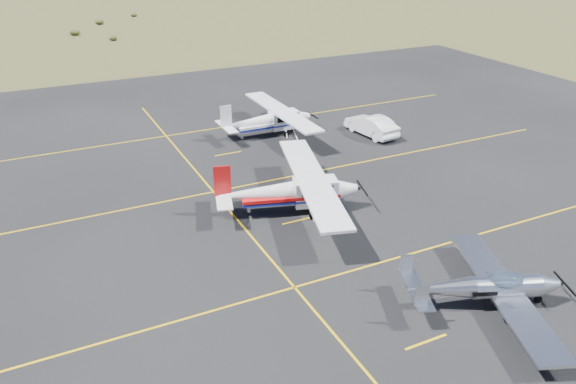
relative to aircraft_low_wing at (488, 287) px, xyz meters
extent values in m
plane|color=#383D1C|center=(-0.73, 2.75, -0.96)|extent=(1600.00, 1600.00, 0.00)
cube|color=black|center=(-0.73, 9.75, -0.96)|extent=(72.00, 72.00, 0.02)
cube|color=silver|center=(0.64, -0.25, -0.20)|extent=(4.72, 9.10, 0.12)
ellipsoid|color=#99BFD8|center=(0.64, -0.25, 0.29)|extent=(1.91, 1.50, 0.84)
cube|color=silver|center=(-2.88, 1.13, 0.09)|extent=(1.78, 3.11, 0.06)
cube|color=silver|center=(-3.43, 0.14, 0.55)|extent=(0.55, 0.26, 1.02)
cube|color=silver|center=(-2.61, 2.23, 0.55)|extent=(0.55, 0.26, 1.02)
cylinder|color=black|center=(2.16, -0.84, -0.78)|extent=(0.36, 0.21, 0.35)
cylinder|color=black|center=(0.00, -1.32, -0.75)|extent=(0.42, 0.25, 0.41)
cylinder|color=black|center=(0.89, 0.97, -0.75)|extent=(0.42, 0.25, 0.41)
cube|color=silver|center=(-2.31, 10.99, 0.20)|extent=(2.66, 1.88, 1.48)
cube|color=silver|center=(-2.52, 11.05, 0.96)|extent=(4.98, 12.04, 0.15)
cube|color=black|center=(-2.31, 10.99, 0.50)|extent=(2.04, 1.74, 0.60)
cube|color=red|center=(-3.68, 11.39, 0.09)|extent=(5.61, 2.75, 0.20)
cube|color=red|center=(-7.25, 12.42, 1.24)|extent=(0.92, 0.33, 1.75)
cube|color=silver|center=(-7.25, 12.42, 0.36)|extent=(1.76, 3.59, 0.07)
cylinder|color=black|center=(-0.94, 10.60, -0.76)|extent=(0.41, 0.21, 0.39)
cylinder|color=black|center=(-2.94, 9.98, -0.71)|extent=(0.50, 0.27, 0.48)
cylinder|color=black|center=(-2.30, 12.19, -0.71)|extent=(0.50, 0.27, 0.48)
cube|color=white|center=(1.74, 23.51, 0.10)|extent=(2.20, 1.15, 1.35)
cube|color=white|center=(1.54, 23.51, 0.79)|extent=(1.58, 10.98, 0.14)
cube|color=black|center=(1.74, 23.51, 0.38)|extent=(1.60, 1.19, 0.55)
cube|color=white|center=(0.45, 23.52, 0.00)|extent=(4.99, 1.18, 0.18)
cube|color=white|center=(-2.95, 23.53, 1.04)|extent=(0.85, 0.07, 1.60)
cube|color=white|center=(-2.95, 23.53, 0.25)|extent=(0.76, 3.20, 0.06)
cylinder|color=black|center=(3.04, 23.51, -0.77)|extent=(0.36, 0.10, 0.36)
cylinder|color=black|center=(1.44, 22.47, -0.73)|extent=(0.44, 0.13, 0.44)
cylinder|color=black|center=(1.45, 24.56, -0.73)|extent=(0.44, 0.13, 0.44)
imported|color=white|center=(7.50, 20.06, -0.17)|extent=(2.21, 4.91, 1.56)
camera|label=1|loc=(-16.10, -13.82, 13.82)|focal=35.00mm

